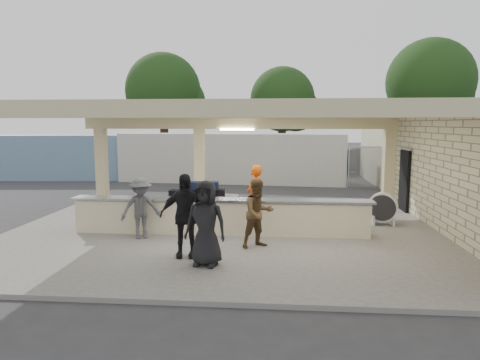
# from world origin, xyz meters

# --- Properties ---
(ground) EXTENTS (120.00, 120.00, 0.00)m
(ground) POSITION_xyz_m (0.00, 0.00, 0.00)
(ground) COLOR #2D2D30
(ground) RESTS_ON ground
(pavilion) EXTENTS (12.01, 10.00, 3.55)m
(pavilion) POSITION_xyz_m (0.21, 0.66, 1.35)
(pavilion) COLOR #5F5C59
(pavilion) RESTS_ON ground
(baggage_counter) EXTENTS (8.20, 0.58, 0.98)m
(baggage_counter) POSITION_xyz_m (0.00, -0.50, 0.59)
(baggage_counter) COLOR beige
(baggage_counter) RESTS_ON pavilion
(luggage_cart) EXTENTS (2.35, 1.62, 1.29)m
(luggage_cart) POSITION_xyz_m (-0.88, 0.57, 0.79)
(luggage_cart) COLOR silver
(luggage_cart) RESTS_ON pavilion
(drum_fan) EXTENTS (0.92, 0.54, 0.97)m
(drum_fan) POSITION_xyz_m (4.69, 0.96, 0.62)
(drum_fan) COLOR silver
(drum_fan) RESTS_ON pavilion
(baggage_handler) EXTENTS (0.60, 0.76, 1.83)m
(baggage_handler) POSITION_xyz_m (0.90, 0.30, 1.02)
(baggage_handler) COLOR #D84D0B
(baggage_handler) RESTS_ON pavilion
(passenger_a) EXTENTS (0.89, 0.74, 1.69)m
(passenger_a) POSITION_xyz_m (1.09, -1.67, 0.94)
(passenger_a) COLOR brown
(passenger_a) RESTS_ON pavilion
(passenger_b) EXTENTS (1.15, 0.52, 1.91)m
(passenger_b) POSITION_xyz_m (-0.53, -2.58, 1.05)
(passenger_b) COLOR black
(passenger_b) RESTS_ON pavilion
(passenger_c) EXTENTS (1.09, 0.82, 1.61)m
(passenger_c) POSITION_xyz_m (-2.02, -1.12, 0.91)
(passenger_c) COLOR #454549
(passenger_c) RESTS_ON pavilion
(passenger_d) EXTENTS (0.94, 0.51, 1.83)m
(passenger_d) POSITION_xyz_m (0.03, -3.11, 1.01)
(passenger_d) COLOR black
(passenger_d) RESTS_ON pavilion
(car_white_a) EXTENTS (5.31, 3.72, 1.38)m
(car_white_a) POSITION_xyz_m (9.15, 13.00, 0.69)
(car_white_a) COLOR white
(car_white_a) RESTS_ON ground
(car_white_b) EXTENTS (4.98, 2.05, 1.55)m
(car_white_b) POSITION_xyz_m (13.16, 14.25, 0.77)
(car_white_b) COLOR white
(car_white_b) RESTS_ON ground
(car_dark) EXTENTS (4.89, 2.02, 1.59)m
(car_dark) POSITION_xyz_m (6.94, 15.21, 0.80)
(car_dark) COLOR black
(car_dark) RESTS_ON ground
(container_white) EXTENTS (12.05, 3.45, 2.57)m
(container_white) POSITION_xyz_m (-0.87, 10.82, 1.29)
(container_white) COLOR beige
(container_white) RESTS_ON ground
(container_blue) EXTENTS (9.62, 3.17, 2.46)m
(container_blue) POSITION_xyz_m (-11.52, 11.24, 1.23)
(container_blue) COLOR #6989A9
(container_blue) RESTS_ON ground
(fence) EXTENTS (12.06, 0.06, 2.03)m
(fence) POSITION_xyz_m (11.00, 9.00, 1.05)
(fence) COLOR gray
(fence) RESTS_ON ground
(tree_left) EXTENTS (6.60, 6.30, 9.00)m
(tree_left) POSITION_xyz_m (-7.68, 24.16, 5.59)
(tree_left) COLOR #382619
(tree_left) RESTS_ON ground
(tree_mid) EXTENTS (6.00, 5.60, 8.00)m
(tree_mid) POSITION_xyz_m (2.32, 26.16, 4.96)
(tree_mid) COLOR #382619
(tree_mid) RESTS_ON ground
(tree_right) EXTENTS (7.20, 7.00, 10.00)m
(tree_right) POSITION_xyz_m (14.32, 25.16, 6.21)
(tree_right) COLOR #382619
(tree_right) RESTS_ON ground
(adjacent_building) EXTENTS (6.00, 8.00, 3.20)m
(adjacent_building) POSITION_xyz_m (9.50, 10.00, 1.60)
(adjacent_building) COLOR beige
(adjacent_building) RESTS_ON ground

